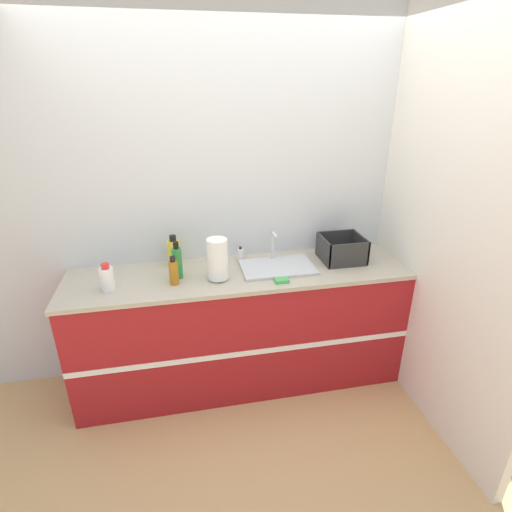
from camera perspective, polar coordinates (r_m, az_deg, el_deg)
ground_plane at (r=3.05m, az=-1.04°, el=-20.29°), size 12.00×12.00×0.00m
wall_back at (r=2.91m, az=-3.43°, el=7.34°), size 4.73×0.06×2.60m
wall_right at (r=3.03m, az=20.71°, el=6.48°), size 0.06×2.58×2.60m
counter_cabinet at (r=2.98m, az=-2.13°, el=-10.13°), size 2.36×0.60×0.91m
sink at (r=2.80m, az=3.07°, el=-1.45°), size 0.51×0.33×0.23m
paper_towel_roll at (r=2.60m, az=-5.52°, el=-0.48°), size 0.14×0.14×0.28m
dish_rack at (r=2.97m, az=12.12°, el=0.68°), size 0.30×0.28×0.18m
bottle_green at (r=2.68m, az=-11.18°, el=-0.85°), size 0.06×0.06×0.25m
bottle_amber at (r=2.60m, az=-11.68°, el=-2.25°), size 0.06×0.06×0.19m
bottle_yellow at (r=2.86m, az=-11.64°, el=0.49°), size 0.08×0.08×0.23m
bottle_white_spray at (r=2.64m, az=-20.49°, el=-3.05°), size 0.09×0.09×0.18m
soap_dispenser at (r=2.91m, az=-2.23°, el=0.26°), size 0.05×0.05×0.10m
sponge at (r=2.61m, az=3.69°, el=-3.50°), size 0.09×0.06×0.02m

